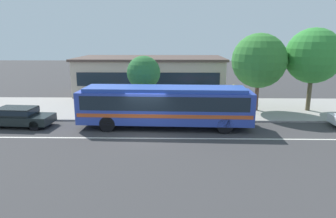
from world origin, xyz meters
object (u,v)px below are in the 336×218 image
object	(u,v)px
sedan_behind_bus	(19,116)
pedestrian_standing_by_tree	(102,101)
pedestrian_walking_along_curb	(121,103)
street_tree_mid_block	(259,61)
street_tree_near_stop	(144,73)
bus_stop_sign	(234,97)
transit_bus	(165,104)
street_tree_far_end	(313,56)
pedestrian_waiting_near_sign	(197,104)

from	to	relation	value
sedan_behind_bus	pedestrian_standing_by_tree	distance (m)	5.72
pedestrian_walking_along_curb	street_tree_mid_block	distance (m)	11.10
pedestrian_walking_along_curb	street_tree_near_stop	size ratio (longest dim) A/B	0.38
street_tree_mid_block	bus_stop_sign	bearing A→B (deg)	-133.54
sedan_behind_bus	pedestrian_walking_along_curb	world-z (taller)	pedestrian_walking_along_curb
transit_bus	bus_stop_sign	size ratio (longest dim) A/B	4.65
pedestrian_walking_along_curb	pedestrian_standing_by_tree	size ratio (longest dim) A/B	0.99
street_tree_far_end	bus_stop_sign	bearing A→B (deg)	-158.99
bus_stop_sign	street_tree_far_end	size ratio (longest dim) A/B	0.37
street_tree_far_end	pedestrian_walking_along_curb	bearing A→B (deg)	-171.87
bus_stop_sign	street_tree_near_stop	size ratio (longest dim) A/B	0.55
transit_bus	street_tree_mid_block	world-z (taller)	street_tree_mid_block
pedestrian_waiting_near_sign	street_tree_near_stop	world-z (taller)	street_tree_near_stop
pedestrian_standing_by_tree	bus_stop_sign	distance (m)	9.75
pedestrian_standing_by_tree	pedestrian_waiting_near_sign	bearing A→B (deg)	-5.83
sedan_behind_bus	street_tree_mid_block	xyz separation A→B (m)	(16.94, 4.48, 3.33)
pedestrian_waiting_near_sign	pedestrian_standing_by_tree	xyz separation A→B (m)	(-7.13, 0.73, 0.02)
street_tree_near_stop	transit_bus	bearing A→B (deg)	-63.21
transit_bus	sedan_behind_bus	xyz separation A→B (m)	(-9.79, 0.05, -0.86)
pedestrian_walking_along_curb	street_tree_far_end	xyz separation A→B (m)	(14.64, 2.09, 3.33)
street_tree_near_stop	street_tree_mid_block	distance (m)	8.98
transit_bus	pedestrian_walking_along_curb	world-z (taller)	transit_bus
pedestrian_standing_by_tree	bus_stop_sign	size ratio (longest dim) A/B	0.70
street_tree_mid_block	street_tree_far_end	bearing A→B (deg)	0.59
transit_bus	street_tree_far_end	bearing A→B (deg)	22.02
street_tree_mid_block	street_tree_far_end	distance (m)	4.16
pedestrian_waiting_near_sign	street_tree_mid_block	world-z (taller)	street_tree_mid_block
transit_bus	street_tree_mid_block	size ratio (longest dim) A/B	1.86
transit_bus	street_tree_near_stop	distance (m)	4.14
transit_bus	street_tree_near_stop	bearing A→B (deg)	116.79
sedan_behind_bus	street_tree_far_end	bearing A→B (deg)	12.11
bus_stop_sign	street_tree_near_stop	xyz separation A→B (m)	(-6.56, 1.31, 1.53)
pedestrian_waiting_near_sign	transit_bus	bearing A→B (deg)	-135.92
transit_bus	street_tree_mid_block	bearing A→B (deg)	32.32
pedestrian_standing_by_tree	street_tree_far_end	distance (m)	16.57
pedestrian_waiting_near_sign	street_tree_near_stop	bearing A→B (deg)	163.21
transit_bus	pedestrian_walking_along_curb	distance (m)	4.19
pedestrian_standing_by_tree	street_tree_mid_block	bearing A→B (deg)	7.58
pedestrian_standing_by_tree	street_tree_near_stop	world-z (taller)	street_tree_near_stop
street_tree_mid_block	street_tree_far_end	xyz separation A→B (m)	(4.14, 0.04, 0.38)
sedan_behind_bus	pedestrian_walking_along_curb	xyz separation A→B (m)	(6.44, 2.43, 0.38)
sedan_behind_bus	pedestrian_walking_along_curb	size ratio (longest dim) A/B	2.59
pedestrian_walking_along_curb	pedestrian_standing_by_tree	bearing A→B (deg)	163.53
transit_bus	sedan_behind_bus	bearing A→B (deg)	179.73
pedestrian_waiting_near_sign	pedestrian_walking_along_curb	distance (m)	5.62
street_tree_far_end	street_tree_near_stop	bearing A→B (deg)	-174.87
pedestrian_walking_along_curb	bus_stop_sign	size ratio (longest dim) A/B	0.70
pedestrian_standing_by_tree	sedan_behind_bus	bearing A→B (deg)	-149.69
transit_bus	bus_stop_sign	xyz separation A→B (m)	(4.84, 2.09, 0.09)
street_tree_near_stop	bus_stop_sign	bearing A→B (deg)	-11.33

